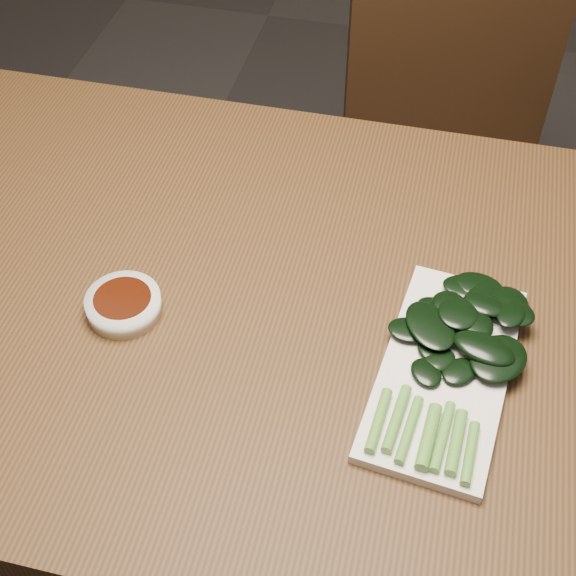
{
  "coord_description": "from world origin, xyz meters",
  "views": [
    {
      "loc": [
        0.15,
        -0.66,
        1.51
      ],
      "look_at": [
        -0.01,
        0.01,
        0.76
      ],
      "focal_mm": 50.0,
      "sensor_mm": 36.0,
      "label": 1
    }
  ],
  "objects_px": {
    "chair_far": "(452,164)",
    "sauce_bowl": "(124,304)",
    "serving_plate": "(445,371)",
    "gai_lan": "(466,340)",
    "table": "(291,335)"
  },
  "relations": [
    {
      "from": "table",
      "to": "serving_plate",
      "type": "distance_m",
      "value": 0.23
    },
    {
      "from": "table",
      "to": "serving_plate",
      "type": "bearing_deg",
      "value": -20.02
    },
    {
      "from": "sauce_bowl",
      "to": "chair_far",
      "type": "bearing_deg",
      "value": 62.39
    },
    {
      "from": "sauce_bowl",
      "to": "gai_lan",
      "type": "relative_size",
      "value": 0.31
    },
    {
      "from": "gai_lan",
      "to": "serving_plate",
      "type": "bearing_deg",
      "value": -117.04
    },
    {
      "from": "table",
      "to": "sauce_bowl",
      "type": "bearing_deg",
      "value": -161.15
    },
    {
      "from": "serving_plate",
      "to": "gai_lan",
      "type": "distance_m",
      "value": 0.05
    },
    {
      "from": "chair_far",
      "to": "sauce_bowl",
      "type": "relative_size",
      "value": 9.5
    },
    {
      "from": "sauce_bowl",
      "to": "serving_plate",
      "type": "relative_size",
      "value": 0.3
    },
    {
      "from": "table",
      "to": "sauce_bowl",
      "type": "relative_size",
      "value": 14.95
    },
    {
      "from": "serving_plate",
      "to": "gai_lan",
      "type": "height_order",
      "value": "gai_lan"
    },
    {
      "from": "serving_plate",
      "to": "sauce_bowl",
      "type": "bearing_deg",
      "value": 179.18
    },
    {
      "from": "table",
      "to": "sauce_bowl",
      "type": "xyz_separation_m",
      "value": [
        -0.2,
        -0.07,
        0.09
      ]
    },
    {
      "from": "gai_lan",
      "to": "table",
      "type": "bearing_deg",
      "value": 170.74
    },
    {
      "from": "table",
      "to": "gai_lan",
      "type": "bearing_deg",
      "value": -9.26
    }
  ]
}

